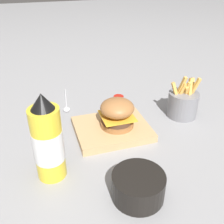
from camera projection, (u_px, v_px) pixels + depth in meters
ground_plane at (95, 122)px, 0.88m from camera, size 6.00×6.00×0.00m
serving_board at (112, 129)px, 0.83m from camera, size 0.23×0.19×0.02m
burger at (117, 113)px, 0.80m from camera, size 0.10×0.10×0.09m
ketchup_bottle at (48, 141)px, 0.62m from camera, size 0.07×0.07×0.23m
fries_basket at (183, 103)px, 0.90m from camera, size 0.10×0.10×0.15m
side_bowl at (138, 185)px, 0.59m from camera, size 0.12×0.12×0.06m
spoon at (66, 104)px, 0.98m from camera, size 0.04×0.18×0.01m
ketchup_puddle at (119, 96)px, 1.05m from camera, size 0.04×0.04×0.00m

